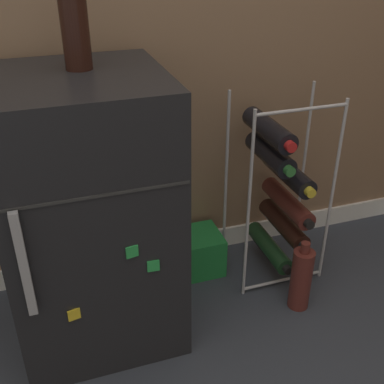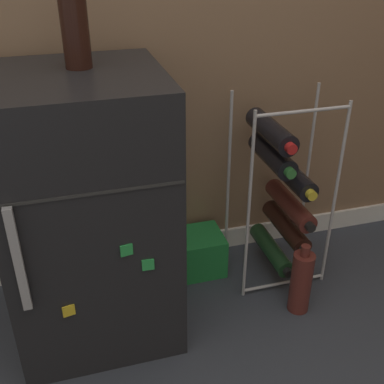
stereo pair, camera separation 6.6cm
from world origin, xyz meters
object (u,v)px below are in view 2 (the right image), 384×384
(loose_bottle_floor, at_px, (301,282))
(mini_fridge, at_px, (89,212))
(wine_rack, at_px, (281,191))
(fridge_top_bottle, at_px, (75,30))
(soda_box, at_px, (194,253))

(loose_bottle_floor, bearing_deg, mini_fridge, 167.55)
(wine_rack, bearing_deg, fridge_top_bottle, -178.90)
(mini_fridge, bearing_deg, soda_box, 23.15)
(wine_rack, xyz_separation_m, loose_bottle_floor, (-0.00, -0.23, -0.26))
(soda_box, distance_m, loose_bottle_floor, 0.46)
(mini_fridge, bearing_deg, wine_rack, 5.67)
(soda_box, distance_m, fridge_top_bottle, 1.01)
(fridge_top_bottle, distance_m, loose_bottle_floor, 1.14)
(loose_bottle_floor, bearing_deg, soda_box, 132.74)
(mini_fridge, height_order, wine_rack, mini_fridge)
(wine_rack, xyz_separation_m, soda_box, (-0.31, 0.10, -0.30))
(fridge_top_bottle, relative_size, loose_bottle_floor, 0.85)
(wine_rack, bearing_deg, loose_bottle_floor, -90.62)
(mini_fridge, xyz_separation_m, wine_rack, (0.72, 0.07, -0.07))
(mini_fridge, distance_m, soda_box, 0.58)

